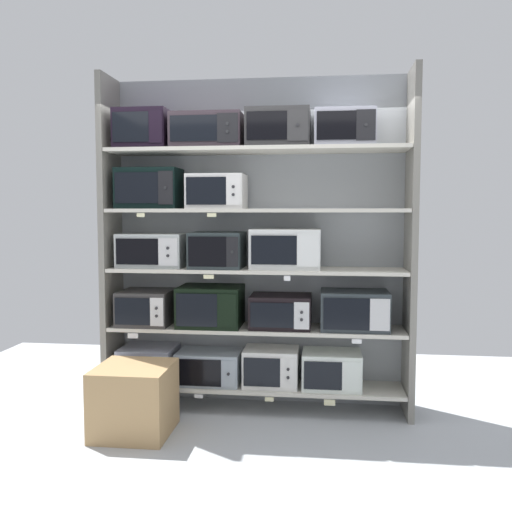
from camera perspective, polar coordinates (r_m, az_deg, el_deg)
ground at (r=3.95m, az=-1.84°, el=-20.27°), size 6.42×6.00×0.02m
back_panel at (r=4.82m, az=0.33°, el=1.39°), size 2.62×0.04×2.77m
upright_left at (r=4.89m, az=-14.57°, el=1.29°), size 0.05×0.43×2.77m
upright_right at (r=4.60m, az=15.49°, el=1.08°), size 0.05×0.43×2.77m
shelf_0 at (r=4.80m, az=0.00°, el=-13.08°), size 2.42×0.43×0.03m
microwave_0 at (r=4.94m, az=-10.87°, el=-10.70°), size 0.45×0.43×0.29m
microwave_1 at (r=4.82m, az=-4.78°, el=-11.20°), size 0.53×0.37×0.27m
microwave_2 at (r=4.74m, az=1.56°, el=-11.21°), size 0.45×0.36×0.31m
microwave_3 at (r=4.72m, az=7.70°, el=-11.38°), size 0.48×0.38×0.29m
price_tag_0 at (r=4.80m, az=-11.49°, el=-13.72°), size 0.06×0.00×0.05m
price_tag_1 at (r=4.68m, az=-5.86°, el=-14.03°), size 0.07×0.00×0.03m
price_tag_2 at (r=4.59m, az=1.36°, el=-14.39°), size 0.07×0.00×0.03m
price_tag_3 at (r=4.58m, az=7.51°, el=-14.58°), size 0.09×0.00×0.05m
shelf_1 at (r=4.68m, az=0.00°, el=-7.38°), size 2.42×0.43×0.03m
microwave_4 at (r=4.84m, az=-11.09°, el=-5.14°), size 0.43×0.44×0.29m
microwave_5 at (r=4.70m, az=-4.64°, el=-5.09°), size 0.52×0.43×0.33m
microwave_6 at (r=4.63m, az=2.54°, el=-5.64°), size 0.50×0.39×0.27m
microwave_7 at (r=4.62m, az=9.99°, el=-5.44°), size 0.54×0.39×0.31m
price_tag_4 at (r=4.70m, az=-12.43°, el=-7.94°), size 0.09×0.00×0.04m
price_tag_5 at (r=4.45m, az=10.23°, el=-8.56°), size 0.08×0.00×0.03m
shelf_2 at (r=4.60m, az=0.00°, el=-1.43°), size 2.42×0.43×0.03m
microwave_8 at (r=4.77m, az=-10.51°, el=0.58°), size 0.55×0.35×0.28m
microwave_9 at (r=4.63m, az=-3.96°, el=0.62°), size 0.43×0.43×0.29m
microwave_10 at (r=4.56m, az=3.03°, el=0.74°), size 0.57×0.34×0.32m
price_tag_6 at (r=4.45m, az=-4.84°, el=-2.12°), size 0.08×0.00×0.03m
price_tag_7 at (r=4.37m, az=3.19°, el=-2.28°), size 0.05×0.00×0.04m
shelf_3 at (r=4.58m, az=0.00°, el=4.65°), size 2.42×0.43×0.03m
microwave_11 at (r=4.77m, az=-10.81°, el=6.76°), size 0.51×0.35×0.33m
microwave_12 at (r=4.63m, az=-4.00°, el=6.56°), size 0.46×0.37×0.28m
price_tag_8 at (r=4.56m, az=-11.66°, el=4.11°), size 0.06×0.00×0.03m
price_tag_9 at (r=4.41m, az=-4.53°, el=4.19°), size 0.07×0.00×0.03m
shelf_4 at (r=4.60m, az=0.00°, el=10.73°), size 2.42×0.43×0.03m
microwave_13 at (r=4.82m, az=-11.34°, el=12.46°), size 0.43×0.38×0.32m
microwave_14 at (r=4.68m, az=-4.90°, el=12.52°), size 0.57×0.40×0.28m
microwave_15 at (r=4.60m, az=2.31°, el=12.82°), size 0.51×0.39×0.30m
microwave_16 at (r=4.59m, az=9.00°, el=12.69°), size 0.47×0.39×0.29m
shipping_carton at (r=4.38m, az=-12.30°, el=-14.10°), size 0.54×0.54×0.51m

